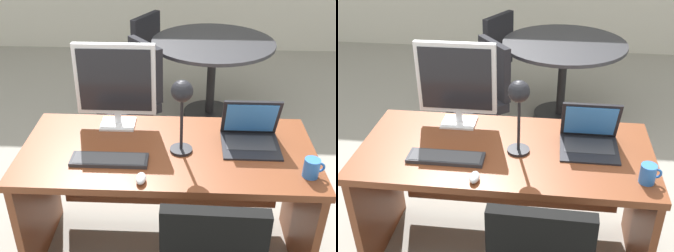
% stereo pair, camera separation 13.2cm
% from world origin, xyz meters
% --- Properties ---
extents(ground, '(12.00, 12.00, 0.00)m').
position_xyz_m(ground, '(0.00, 1.50, 0.00)').
color(ground, gray).
extents(desk, '(1.58, 0.73, 0.76)m').
position_xyz_m(desk, '(0.00, 0.05, 0.54)').
color(desk, brown).
rests_on(desk, ground).
extents(monitor, '(0.45, 0.16, 0.50)m').
position_xyz_m(monitor, '(-0.31, 0.24, 1.03)').
color(monitor, silver).
rests_on(monitor, desk).
extents(laptop, '(0.31, 0.28, 0.26)m').
position_xyz_m(laptop, '(0.45, 0.09, 0.84)').
color(laptop, black).
rests_on(laptop, desk).
extents(keyboard, '(0.40, 0.12, 0.02)m').
position_xyz_m(keyboard, '(-0.29, -0.14, 0.77)').
color(keyboard, '#2D2D33').
rests_on(keyboard, desk).
extents(mouse, '(0.05, 0.09, 0.04)m').
position_xyz_m(mouse, '(-0.11, -0.30, 0.78)').
color(mouse, silver).
rests_on(mouse, desk).
extents(desk_lamp, '(0.12, 0.14, 0.42)m').
position_xyz_m(desk_lamp, '(0.07, -0.04, 1.07)').
color(desk_lamp, black).
rests_on(desk_lamp, desk).
extents(coffee_mug, '(0.10, 0.08, 0.10)m').
position_xyz_m(coffee_mug, '(0.71, -0.21, 0.81)').
color(coffee_mug, blue).
rests_on(coffee_mug, desk).
extents(meeting_table, '(1.13, 1.13, 0.76)m').
position_xyz_m(meeting_table, '(0.32, 1.81, 0.57)').
color(meeting_table, black).
rests_on(meeting_table, ground).
extents(meeting_chair_near, '(0.63, 0.62, 0.90)m').
position_xyz_m(meeting_chair_near, '(-0.46, 2.22, 0.35)').
color(meeting_chair_near, black).
rests_on(meeting_chair_near, ground).
extents(meeting_chair_far, '(0.65, 0.65, 0.89)m').
position_xyz_m(meeting_chair_far, '(-0.38, 1.26, 0.35)').
color(meeting_chair_far, black).
rests_on(meeting_chair_far, ground).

